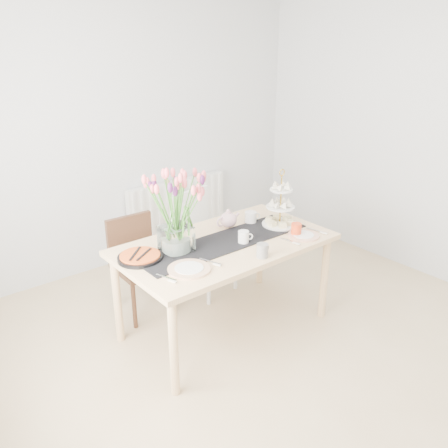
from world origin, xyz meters
TOP-DOWN VIEW (x-y plane):
  - room_shell at (0.00, 0.00)m, footprint 4.50×4.50m
  - radiator at (0.50, 2.19)m, footprint 1.20×0.08m
  - dining_table at (-0.12, 0.62)m, footprint 1.60×0.90m
  - chair_brown at (-0.49, 1.33)m, footprint 0.41×0.41m
  - chair_white at (0.13, 1.28)m, footprint 0.52×0.52m
  - table_runner at (-0.12, 0.62)m, footprint 1.40×0.35m
  - tulip_vase at (-0.49, 0.71)m, footprint 0.71×0.71m
  - cake_stand at (0.43, 0.60)m, footprint 0.29×0.29m
  - teapot at (0.08, 0.83)m, footprint 0.22×0.18m
  - cream_jug at (0.29, 0.79)m, footprint 0.12×0.12m
  - tart_tin at (-0.76, 0.77)m, footprint 0.31×0.31m
  - mug_grey at (-0.08, 0.26)m, footprint 0.09×0.09m
  - mug_white at (-0.03, 0.52)m, footprint 0.11×0.11m
  - mug_orange at (0.39, 0.38)m, footprint 0.11×0.11m
  - plate_left at (-0.59, 0.43)m, footprint 0.37×0.37m
  - plate_right at (0.42, 0.33)m, footprint 0.29×0.29m

SIDE VIEW (x-z plane):
  - radiator at x=0.50m, z-range 0.15..0.75m
  - chair_brown at x=-0.49m, z-range 0.06..0.87m
  - chair_white at x=0.13m, z-range 0.08..0.99m
  - dining_table at x=-0.12m, z-range 0.30..1.05m
  - table_runner at x=-0.12m, z-range 0.75..0.76m
  - plate_right at x=0.42m, z-range 0.75..0.76m
  - plate_left at x=-0.59m, z-range 0.75..0.76m
  - tart_tin at x=-0.76m, z-range 0.75..0.79m
  - cream_jug at x=0.29m, z-range 0.75..0.85m
  - mug_white at x=-0.03m, z-range 0.75..0.85m
  - mug_orange at x=0.39m, z-range 0.75..0.85m
  - mug_grey at x=-0.08m, z-range 0.75..0.85m
  - teapot at x=0.08m, z-range 0.75..0.89m
  - cake_stand at x=0.43m, z-range 0.66..1.08m
  - tulip_vase at x=-0.49m, z-range 0.84..1.45m
  - room_shell at x=0.00m, z-range -0.95..3.55m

